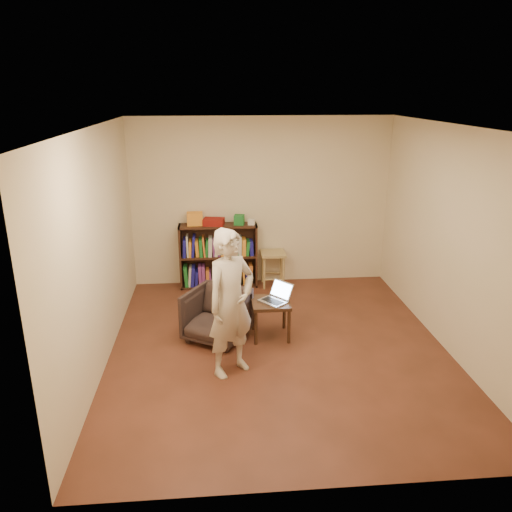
{
  "coord_description": "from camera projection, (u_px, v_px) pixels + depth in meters",
  "views": [
    {
      "loc": [
        -0.73,
        -5.31,
        2.97
      ],
      "look_at": [
        -0.24,
        0.35,
        1.06
      ],
      "focal_mm": 35.0,
      "sensor_mm": 36.0,
      "label": 1
    }
  ],
  "objects": [
    {
      "name": "red_cloth",
      "position": [
        214.0,
        222.0,
        7.59
      ],
      "size": [
        0.34,
        0.28,
        0.1
      ],
      "primitive_type": "cube",
      "rotation": [
        0.0,
        0.0,
        -0.18
      ],
      "color": "maroon",
      "rests_on": "bookshelf"
    },
    {
      "name": "floor",
      "position": [
        278.0,
        348.0,
        6.02
      ],
      "size": [
        4.5,
        4.5,
        0.0
      ],
      "primitive_type": "plane",
      "color": "#462316",
      "rests_on": "ground"
    },
    {
      "name": "box_green",
      "position": [
        239.0,
        220.0,
        7.61
      ],
      "size": [
        0.17,
        0.17,
        0.15
      ],
      "primitive_type": "cube",
      "rotation": [
        0.0,
        0.0,
        -0.18
      ],
      "color": "#1D6F2A",
      "rests_on": "bookshelf"
    },
    {
      "name": "box_yellow",
      "position": [
        195.0,
        219.0,
        7.58
      ],
      "size": [
        0.24,
        0.18,
        0.19
      ],
      "primitive_type": "cube",
      "rotation": [
        0.0,
        0.0,
        0.04
      ],
      "color": "orange",
      "rests_on": "bookshelf"
    },
    {
      "name": "wall_back",
      "position": [
        261.0,
        202.0,
        7.73
      ],
      "size": [
        4.0,
        0.0,
        4.0
      ],
      "primitive_type": "plane",
      "rotation": [
        1.57,
        0.0,
        0.0
      ],
      "color": "beige",
      "rests_on": "floor"
    },
    {
      "name": "side_table",
      "position": [
        271.0,
        307.0,
        6.19
      ],
      "size": [
        0.47,
        0.47,
        0.48
      ],
      "color": "black",
      "rests_on": "floor"
    },
    {
      "name": "laptop",
      "position": [
        276.0,
        297.0,
        6.17
      ],
      "size": [
        0.46,
        0.46,
        0.22
      ],
      "rotation": [
        0.0,
        0.0,
        -0.87
      ],
      "color": "#B7B7BC",
      "rests_on": "side_table"
    },
    {
      "name": "stool",
      "position": [
        273.0,
        259.0,
        7.81
      ],
      "size": [
        0.38,
        0.38,
        0.55
      ],
      "color": "#A2894F",
      "rests_on": "floor"
    },
    {
      "name": "wall_left",
      "position": [
        99.0,
        250.0,
        5.45
      ],
      "size": [
        0.0,
        4.5,
        4.5
      ],
      "primitive_type": "plane",
      "rotation": [
        1.57,
        0.0,
        1.57
      ],
      "color": "beige",
      "rests_on": "floor"
    },
    {
      "name": "box_white",
      "position": [
        252.0,
        222.0,
        7.61
      ],
      "size": [
        0.12,
        0.12,
        0.08
      ],
      "primitive_type": "cube",
      "rotation": [
        0.0,
        0.0,
        -0.25
      ],
      "color": "beige",
      "rests_on": "bookshelf"
    },
    {
      "name": "armchair",
      "position": [
        217.0,
        315.0,
        6.15
      ],
      "size": [
        0.94,
        0.95,
        0.64
      ],
      "primitive_type": "imported",
      "rotation": [
        0.0,
        0.0,
        -0.52
      ],
      "color": "#312521",
      "rests_on": "floor"
    },
    {
      "name": "bookshelf",
      "position": [
        219.0,
        259.0,
        7.81
      ],
      "size": [
        1.2,
        0.3,
        1.0
      ],
      "color": "black",
      "rests_on": "floor"
    },
    {
      "name": "wall_right",
      "position": [
        451.0,
        241.0,
        5.77
      ],
      "size": [
        0.0,
        4.5,
        4.5
      ],
      "primitive_type": "plane",
      "rotation": [
        1.57,
        0.0,
        -1.57
      ],
      "color": "beige",
      "rests_on": "floor"
    },
    {
      "name": "person",
      "position": [
        231.0,
        303.0,
        5.28
      ],
      "size": [
        0.71,
        0.67,
        1.63
      ],
      "primitive_type": "imported",
      "rotation": [
        0.0,
        0.0,
        0.64
      ],
      "color": "beige",
      "rests_on": "floor"
    },
    {
      "name": "ceiling",
      "position": [
        282.0,
        126.0,
        5.19
      ],
      "size": [
        4.5,
        4.5,
        0.0
      ],
      "primitive_type": "plane",
      "color": "silver",
      "rests_on": "wall_back"
    }
  ]
}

